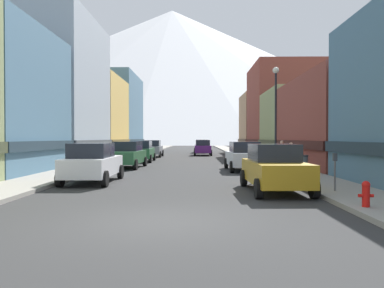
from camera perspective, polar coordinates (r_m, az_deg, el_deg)
The scene contains 26 objects.
ground_plane at distance 9.33m, azimuth -4.83°, elevation -11.53°, with size 400.00×400.00×0.00m, color #2E2E2E.
sidewalk_left at distance 44.69m, azimuth -8.50°, elevation -1.59°, with size 2.50×100.00×0.15m, color gray.
sidewalk_right at distance 44.44m, azimuth 7.63°, elevation -1.60°, with size 2.50×100.00×0.15m, color gray.
storefront_left_2 at distance 33.71m, azimuth -20.23°, elevation 7.18°, with size 7.43×10.86×11.82m.
storefront_left_3 at distance 43.62m, azimuth -14.98°, elevation 3.75°, with size 7.05×9.86×8.71m.
storefront_left_4 at distance 54.79m, azimuth -12.69°, elevation 4.25°, with size 8.82×12.52×10.80m.
storefront_right_1 at distance 27.47m, azimuth 22.79°, elevation 2.70°, with size 7.70×11.91×6.03m.
storefront_right_2 at distance 37.53m, azimuth 18.72°, elevation 2.55°, with size 10.27×8.54×6.47m.
storefront_right_3 at distance 46.58m, azimuth 14.64°, elevation 4.69°, with size 9.44×10.22×10.56m.
storefront_right_4 at distance 56.24m, azimuth 12.20°, elevation 2.90°, with size 9.47×8.73×8.28m.
car_left_0 at distance 17.66m, azimuth -14.69°, elevation -2.73°, with size 2.09×4.41×1.78m.
car_left_1 at distance 25.90m, azimuth -9.72°, elevation -1.56°, with size 2.25×4.48×1.78m.
car_left_2 at distance 32.41m, azimuth -7.61°, elevation -1.07°, with size 2.12×4.43×1.78m.
car_left_3 at distance 40.49m, azimuth -5.95°, elevation -0.67°, with size 2.09×4.41×1.78m.
car_right_0 at distance 14.55m, azimuth 12.29°, elevation -3.49°, with size 2.15×4.44×1.78m.
car_right_1 at distance 23.63m, azimuth 7.80°, elevation -1.79°, with size 2.15×4.44×1.78m.
car_driving_0 at distance 51.68m, azimuth 1.49°, elevation -0.33°, with size 2.06×4.40×1.78m.
car_driving_1 at distance 44.07m, azimuth 1.62°, elevation -0.54°, with size 2.06×4.40×1.78m.
fire_hydrant_near at distance 11.33m, azimuth 24.66°, elevation -6.70°, with size 0.40×0.22×0.70m.
parking_meter_near at distance 14.27m, azimuth 20.67°, elevation -3.15°, with size 0.14×0.10×1.33m.
trash_bin_right at distance 20.43m, azimuth 16.24°, elevation -2.96°, with size 0.59×0.59×0.98m.
potted_plant_0 at distance 28.52m, azimuth 13.09°, elevation -1.93°, with size 0.60×0.60×0.87m.
pedestrian_0 at distance 22.28m, azimuth 14.65°, elevation -2.01°, with size 0.36×0.36×1.61m.
pedestrian_1 at distance 24.52m, azimuth 13.35°, elevation -1.64°, with size 0.36×0.36×1.69m.
streetlamp_right at distance 22.02m, azimuth 12.47°, elevation 6.03°, with size 0.36×0.36×5.86m.
mountain_backdrop at distance 273.20m, azimuth -3.00°, elevation 10.17°, with size 342.37×342.37×92.07m, color silver.
Camera 1 is at (0.88, -9.07, 2.01)m, focal length 35.51 mm.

